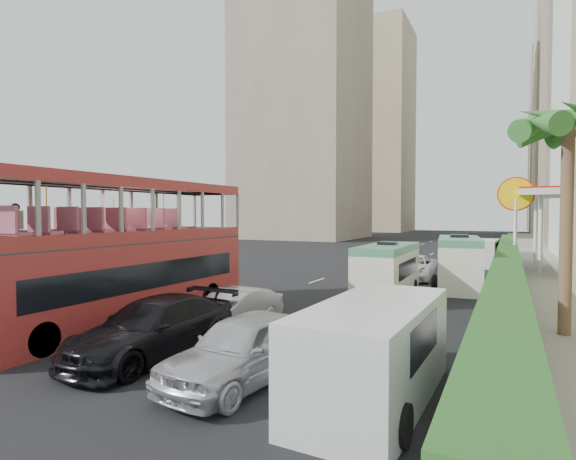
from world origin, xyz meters
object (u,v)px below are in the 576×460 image
Objects in this scene: car_silver_lane_a at (233,329)px; van_asset at (413,279)px; double_decker_bus at (125,250)px; panel_van_far at (483,253)px; minibus_far at (459,263)px; panel_van_near at (374,352)px; car_silver_lane_b at (245,381)px; minibus_near at (387,272)px; palm_tree at (566,229)px; car_black at (154,356)px; shell_station at (573,231)px.

van_asset is at bearing 82.75° from car_silver_lane_a.
panel_van_far is (10.55, 24.35, -1.57)m from double_decker_bus.
minibus_far reaches higher than panel_van_near.
minibus_near reaches higher than car_silver_lane_b.
panel_van_near is at bearing 13.02° from car_silver_lane_b.
van_asset is 1.01× the size of panel_van_near.
minibus_near is 0.86× the size of palm_tree.
minibus_far is 0.93× the size of palm_tree.
car_silver_lane_a is at bearing -161.18° from palm_tree.
car_black is 1.05× the size of panel_van_near.
minibus_near is at bearing -120.53° from shell_station.
van_asset is (3.44, 17.69, 0.00)m from car_black.
minibus_near is at bearing 74.53° from car_black.
car_silver_lane_b is at bearing -48.63° from car_silver_lane_a.
panel_van_far is (6.44, 23.66, 0.96)m from car_silver_lane_a.
double_decker_bus is at bearing 163.12° from car_silver_lane_b.
car_black is at bearing -90.76° from car_silver_lane_a.
car_silver_lane_a is 4.72m from car_silver_lane_b.
car_silver_lane_a is 3.35m from car_black.
panel_van_near is (9.84, -2.81, -1.52)m from double_decker_bus.
double_decker_bus is 26.59m from panel_van_far.
double_decker_bus is 5.25m from car_black.
minibus_near is (3.24, 7.64, 1.22)m from car_silver_lane_a.
car_silver_lane_a is at bearing 86.86° from car_black.
car_black reaches higher than van_asset.
shell_station is at bearing -10.97° from panel_van_far.
double_decker_bus reaches higher than minibus_far.
car_black is (-0.33, -3.33, 0.00)m from car_silver_lane_a.
panel_van_far is at bearing 99.08° from palm_tree.
palm_tree is (9.69, 3.30, 3.38)m from car_silver_lane_a.
shell_station is (2.20, 19.00, -0.63)m from palm_tree.
van_asset is at bearing 81.58° from car_black.
palm_tree is at bearing 61.96° from panel_van_near.
panel_van_near is (-0.13, -15.64, -0.31)m from minibus_far.
minibus_near is (0.13, -6.71, 1.22)m from van_asset.
double_decker_bus is 16.88m from van_asset.
minibus_far is 11.92m from shell_station.
minibus_far is 1.23× the size of panel_van_far.
double_decker_bus is 4.88m from car_silver_lane_a.
shell_station is at bearing 67.10° from car_black.
palm_tree is (6.45, -4.34, 2.16)m from minibus_near.
car_silver_lane_b is at bearing -92.34° from van_asset.
panel_van_far reaches higher than car_silver_lane_a.
car_silver_lane_a is at bearing -122.62° from minibus_far.
panel_van_far is at bearing 89.76° from car_silver_lane_b.
double_decker_bus reaches higher than car_silver_lane_b.
double_decker_bus is 7.99m from car_silver_lane_b.
minibus_far is at bearing 69.19° from car_silver_lane_a.
car_silver_lane_a is 0.68× the size of minibus_far.
panel_van_far is at bearing 79.75° from car_silver_lane_a.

